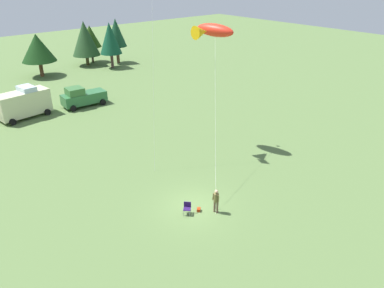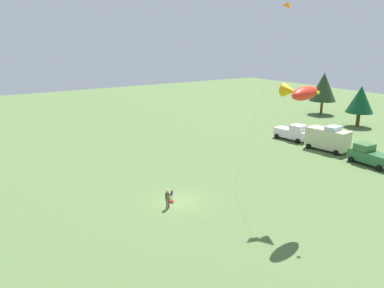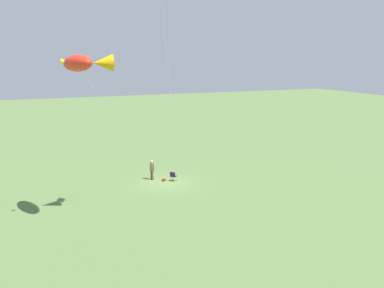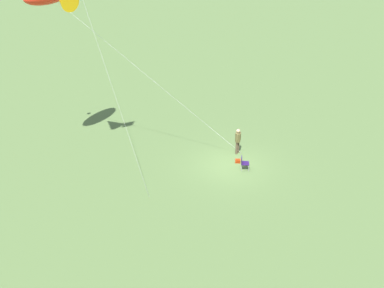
{
  "view_description": "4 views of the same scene",
  "coord_description": "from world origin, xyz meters",
  "px_view_note": "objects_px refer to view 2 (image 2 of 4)",
  "views": [
    {
      "loc": [
        -13.9,
        -16.11,
        14.98
      ],
      "look_at": [
        1.97,
        2.54,
        3.25
      ],
      "focal_mm": 35.0,
      "sensor_mm": 36.0,
      "label": 1
    },
    {
      "loc": [
        26.67,
        -15.82,
        14.18
      ],
      "look_at": [
        -0.38,
        1.81,
        5.02
      ],
      "focal_mm": 35.0,
      "sensor_mm": 36.0,
      "label": 2
    },
    {
      "loc": [
        12.24,
        34.66,
        10.78
      ],
      "look_at": [
        -0.7,
        4.19,
        4.1
      ],
      "focal_mm": 42.0,
      "sensor_mm": 36.0,
      "label": 3
    },
    {
      "loc": [
        -18.57,
        21.08,
        17.5
      ],
      "look_at": [
        -0.96,
        4.22,
        3.58
      ],
      "focal_mm": 50.0,
      "sensor_mm": 36.0,
      "label": 4
    }
  ],
  "objects_px": {
    "kite_large_fish": "(301,92)",
    "kite_delta_orange": "(288,6)",
    "truck_green_flatbed": "(370,156)",
    "person_kite_flyer": "(168,197)",
    "folding_chair": "(170,194)",
    "truck_white_pickup": "(293,132)",
    "backpack_on_grass": "(172,201)",
    "van_camper_beige": "(328,138)"
  },
  "relations": [
    {
      "from": "backpack_on_grass",
      "to": "kite_delta_orange",
      "type": "distance_m",
      "value": 19.4
    },
    {
      "from": "person_kite_flyer",
      "to": "backpack_on_grass",
      "type": "height_order",
      "value": "person_kite_flyer"
    },
    {
      "from": "truck_green_flatbed",
      "to": "kite_delta_orange",
      "type": "height_order",
      "value": "kite_delta_orange"
    },
    {
      "from": "truck_green_flatbed",
      "to": "kite_delta_orange",
      "type": "bearing_deg",
      "value": 93.49
    },
    {
      "from": "folding_chair",
      "to": "kite_delta_orange",
      "type": "height_order",
      "value": "kite_delta_orange"
    },
    {
      "from": "folding_chair",
      "to": "truck_green_flatbed",
      "type": "relative_size",
      "value": 0.16
    },
    {
      "from": "folding_chair",
      "to": "truck_white_pickup",
      "type": "distance_m",
      "value": 26.44
    },
    {
      "from": "person_kite_flyer",
      "to": "truck_green_flatbed",
      "type": "bearing_deg",
      "value": -109.96
    },
    {
      "from": "truck_white_pickup",
      "to": "kite_large_fish",
      "type": "distance_m",
      "value": 26.32
    },
    {
      "from": "truck_white_pickup",
      "to": "kite_delta_orange",
      "type": "relative_size",
      "value": 0.3
    },
    {
      "from": "kite_delta_orange",
      "to": "person_kite_flyer",
      "type": "bearing_deg",
      "value": -105.29
    },
    {
      "from": "van_camper_beige",
      "to": "truck_green_flatbed",
      "type": "height_order",
      "value": "van_camper_beige"
    },
    {
      "from": "truck_green_flatbed",
      "to": "kite_large_fish",
      "type": "relative_size",
      "value": 0.47
    },
    {
      "from": "van_camper_beige",
      "to": "kite_delta_orange",
      "type": "relative_size",
      "value": 0.33
    },
    {
      "from": "kite_large_fish",
      "to": "kite_delta_orange",
      "type": "bearing_deg",
      "value": 151.47
    },
    {
      "from": "person_kite_flyer",
      "to": "truck_green_flatbed",
      "type": "distance_m",
      "value": 25.47
    },
    {
      "from": "backpack_on_grass",
      "to": "kite_delta_orange",
      "type": "bearing_deg",
      "value": 69.01
    },
    {
      "from": "truck_green_flatbed",
      "to": "person_kite_flyer",
      "type": "bearing_deg",
      "value": 87.1
    },
    {
      "from": "van_camper_beige",
      "to": "kite_large_fish",
      "type": "height_order",
      "value": "kite_large_fish"
    },
    {
      "from": "truck_white_pickup",
      "to": "truck_green_flatbed",
      "type": "bearing_deg",
      "value": -11.8
    },
    {
      "from": "folding_chair",
      "to": "van_camper_beige",
      "type": "relative_size",
      "value": 0.15
    },
    {
      "from": "folding_chair",
      "to": "truck_white_pickup",
      "type": "relative_size",
      "value": 0.16
    },
    {
      "from": "van_camper_beige",
      "to": "truck_green_flatbed",
      "type": "bearing_deg",
      "value": -13.81
    },
    {
      "from": "truck_green_flatbed",
      "to": "van_camper_beige",
      "type": "bearing_deg",
      "value": -3.01
    },
    {
      "from": "kite_large_fish",
      "to": "backpack_on_grass",
      "type": "bearing_deg",
      "value": -136.64
    },
    {
      "from": "truck_green_flatbed",
      "to": "kite_large_fish",
      "type": "bearing_deg",
      "value": 106.34
    },
    {
      "from": "backpack_on_grass",
      "to": "van_camper_beige",
      "type": "relative_size",
      "value": 0.06
    },
    {
      "from": "kite_large_fish",
      "to": "kite_delta_orange",
      "type": "distance_m",
      "value": 7.96
    },
    {
      "from": "person_kite_flyer",
      "to": "folding_chair",
      "type": "distance_m",
      "value": 1.99
    },
    {
      "from": "truck_white_pickup",
      "to": "kite_large_fish",
      "type": "xyz_separation_m",
      "value": [
        16.61,
        -18.27,
        9.11
      ]
    },
    {
      "from": "truck_green_flatbed",
      "to": "kite_large_fish",
      "type": "height_order",
      "value": "kite_large_fish"
    },
    {
      "from": "person_kite_flyer",
      "to": "kite_large_fish",
      "type": "height_order",
      "value": "kite_large_fish"
    },
    {
      "from": "van_camper_beige",
      "to": "truck_white_pickup",
      "type": "bearing_deg",
      "value": 170.34
    },
    {
      "from": "folding_chair",
      "to": "kite_delta_orange",
      "type": "bearing_deg",
      "value": -158.57
    },
    {
      "from": "truck_white_pickup",
      "to": "truck_green_flatbed",
      "type": "relative_size",
      "value": 1.02
    },
    {
      "from": "truck_white_pickup",
      "to": "truck_green_flatbed",
      "type": "distance_m",
      "value": 12.56
    },
    {
      "from": "kite_delta_orange",
      "to": "truck_white_pickup",
      "type": "bearing_deg",
      "value": 128.09
    },
    {
      "from": "backpack_on_grass",
      "to": "kite_large_fish",
      "type": "relative_size",
      "value": 0.03
    },
    {
      "from": "kite_large_fish",
      "to": "kite_delta_orange",
      "type": "relative_size",
      "value": 0.63
    },
    {
      "from": "folding_chair",
      "to": "kite_delta_orange",
      "type": "relative_size",
      "value": 0.05
    },
    {
      "from": "kite_delta_orange",
      "to": "van_camper_beige",
      "type": "bearing_deg",
      "value": 112.24
    },
    {
      "from": "person_kite_flyer",
      "to": "truck_white_pickup",
      "type": "xyz_separation_m",
      "value": [
        -9.86,
        26.24,
        0.08
      ]
    }
  ]
}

